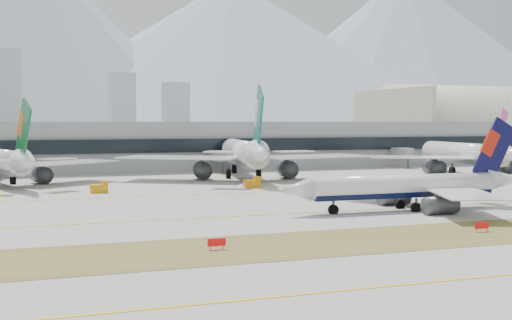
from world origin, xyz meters
name	(u,v)px	position (x,y,z in m)	size (l,w,h in m)	color
ground	(256,211)	(0.00, 0.00, 0.00)	(3000.00, 3000.00, 0.00)	#9C9A91
apron_markings	(459,277)	(0.00, -53.95, 0.02)	(360.00, 122.22, 0.06)	brown
taxiing_airliner	(412,187)	(25.22, -7.84, 3.83)	(47.20, 41.13, 15.89)	white
widebody_cathay	(244,155)	(22.07, 65.50, 6.30)	(65.01, 64.61, 23.69)	white
widebody_china_air	(466,155)	(84.82, 55.29, 5.68)	(58.98, 58.45, 21.36)	white
terminal	(125,145)	(0.00, 114.84, 7.50)	(280.00, 43.10, 15.00)	gray
hangar	(482,157)	(154.56, 135.00, 0.14)	(91.00, 60.00, 60.00)	beige
hold_sign_left	(217,242)	(-17.16, -32.00, 0.88)	(2.20, 0.15, 1.35)	red
hold_sign_right	(482,226)	(20.20, -32.00, 0.88)	(2.20, 0.15, 1.35)	red
gse_c	(253,183)	(14.72, 39.86, 1.05)	(3.55, 2.00, 2.60)	orange
gse_b	(100,188)	(-19.28, 40.54, 1.05)	(3.55, 2.00, 2.60)	orange
mountain_ridge	(19,39)	(33.00, 1404.14, 181.85)	(2830.00, 1120.00, 470.00)	#9EA8B7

